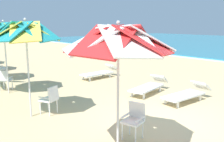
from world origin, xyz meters
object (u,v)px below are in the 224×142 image
(plastic_chair_0, at_px, (134,118))
(beach_umbrella_0, at_px, (118,41))
(sun_lounger_2, at_px, (149,86))
(sun_lounger_3, at_px, (100,72))
(plastic_chair_2, at_px, (5,79))
(sun_lounger_1, at_px, (187,94))
(plastic_chair_1, at_px, (50,98))
(beach_umbrella_1, at_px, (26,33))
(beach_umbrella_2, at_px, (4,31))

(plastic_chair_0, bearing_deg, beach_umbrella_0, -69.90)
(sun_lounger_2, relative_size, sun_lounger_3, 1.03)
(plastic_chair_2, height_order, sun_lounger_3, plastic_chair_2)
(sun_lounger_1, bearing_deg, plastic_chair_1, -115.38)
(sun_lounger_3, bearing_deg, sun_lounger_1, -0.15)
(plastic_chair_1, xyz_separation_m, sun_lounger_1, (2.00, 4.21, -0.22))
(sun_lounger_2, height_order, sun_lounger_3, same)
(beach_umbrella_0, relative_size, sun_lounger_3, 1.27)
(plastic_chair_0, relative_size, sun_lounger_1, 0.40)
(beach_umbrella_0, relative_size, sun_lounger_1, 1.27)
(beach_umbrella_1, xyz_separation_m, plastic_chair_1, (0.18, 0.54, -1.95))
(beach_umbrella_0, bearing_deg, beach_umbrella_1, -170.80)
(plastic_chair_0, relative_size, beach_umbrella_1, 0.30)
(beach_umbrella_0, bearing_deg, beach_umbrella_2, -178.27)
(plastic_chair_1, xyz_separation_m, plastic_chair_2, (-3.57, -0.19, 0.00))
(plastic_chair_2, distance_m, sun_lounger_3, 4.46)
(plastic_chair_0, xyz_separation_m, sun_lounger_2, (-2.34, 3.26, -0.22))
(beach_umbrella_0, xyz_separation_m, sun_lounger_3, (-6.06, 4.25, -2.09))
(plastic_chair_1, height_order, sun_lounger_2, plastic_chair_1)
(plastic_chair_2, distance_m, sun_lounger_1, 7.10)
(beach_umbrella_0, bearing_deg, sun_lounger_1, 104.03)
(plastic_chair_1, height_order, sun_lounger_1, plastic_chair_1)
(beach_umbrella_1, bearing_deg, plastic_chair_1, 72.06)
(beach_umbrella_0, height_order, beach_umbrella_2, beach_umbrella_2)
(beach_umbrella_0, height_order, beach_umbrella_1, beach_umbrella_1)
(beach_umbrella_1, xyz_separation_m, sun_lounger_3, (-2.82, 4.77, -2.17))
(beach_umbrella_0, height_order, plastic_chair_0, beach_umbrella_0)
(beach_umbrella_1, distance_m, sun_lounger_1, 5.66)
(beach_umbrella_1, xyz_separation_m, plastic_chair_2, (-3.39, 0.35, -1.95))
(beach_umbrella_2, bearing_deg, plastic_chair_0, 9.26)
(beach_umbrella_0, height_order, sun_lounger_1, beach_umbrella_0)
(plastic_chair_1, bearing_deg, sun_lounger_3, 125.36)
(beach_umbrella_1, height_order, sun_lounger_3, beach_umbrella_1)
(beach_umbrella_0, distance_m, sun_lounger_3, 7.69)
(plastic_chair_1, height_order, beach_umbrella_2, beach_umbrella_2)
(beach_umbrella_0, height_order, plastic_chair_1, beach_umbrella_0)
(plastic_chair_1, bearing_deg, beach_umbrella_0, -0.35)
(beach_umbrella_2, bearing_deg, sun_lounger_1, 40.64)
(plastic_chair_2, xyz_separation_m, sun_lounger_2, (4.00, 4.21, -0.22))
(beach_umbrella_0, height_order, plastic_chair_2, beach_umbrella_0)
(plastic_chair_1, bearing_deg, sun_lounger_1, 64.62)
(plastic_chair_2, bearing_deg, plastic_chair_1, 3.12)
(plastic_chair_0, distance_m, beach_umbrella_2, 6.31)
(plastic_chair_1, height_order, sun_lounger_3, plastic_chair_1)
(plastic_chair_0, bearing_deg, sun_lounger_1, 102.61)
(beach_umbrella_2, bearing_deg, plastic_chair_1, 3.76)
(plastic_chair_1, xyz_separation_m, sun_lounger_3, (-3.00, 4.23, -0.22))
(plastic_chair_2, bearing_deg, beach_umbrella_2, -1.68)
(plastic_chair_0, height_order, plastic_chair_1, same)
(plastic_chair_1, bearing_deg, plastic_chair_0, 15.31)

